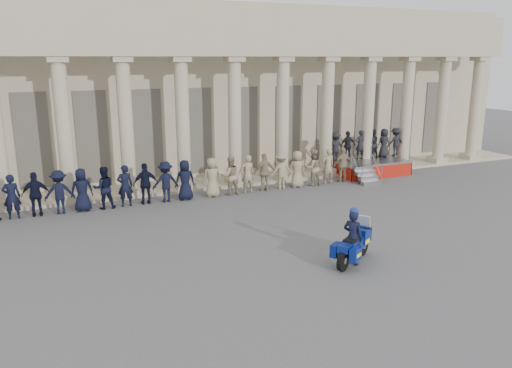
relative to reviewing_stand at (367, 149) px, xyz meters
The scene contains 6 objects.
ground 11.96m from the reviewing_stand, 139.27° to the right, with size 90.00×90.00×0.00m, color #4A4A4D.
building 11.84m from the reviewing_stand, 142.20° to the left, with size 40.00×12.50×9.00m.
officer_rank 12.16m from the reviewing_stand, behind, with size 19.93×0.69×1.82m.
reviewing_stand is the anchor object (origin of this frame).
motorcycle 12.93m from the reviewing_stand, 127.10° to the right, with size 1.89×1.46×1.38m.
rider 13.03m from the reviewing_stand, 127.27° to the right, with size 0.69×0.76×1.83m.
Camera 1 is at (-7.32, -14.71, 6.23)m, focal length 35.00 mm.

